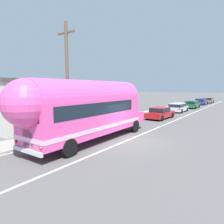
{
  "coord_description": "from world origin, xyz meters",
  "views": [
    {
      "loc": [
        6.9,
        -11.46,
        3.62
      ],
      "look_at": [
        -2.11,
        1.22,
        1.73
      ],
      "focal_mm": 31.71,
      "sensor_mm": 36.0,
      "label": 1
    }
  ],
  "objects_px": {
    "car_third": "(192,104)",
    "car_fourth": "(201,101)",
    "painted_bus": "(86,108)",
    "car_second": "(178,107)",
    "utility_pole": "(67,77)",
    "car_fifth": "(209,100)",
    "car_lead": "(160,112)"
  },
  "relations": [
    {
      "from": "car_third",
      "to": "car_fifth",
      "type": "relative_size",
      "value": 0.96
    },
    {
      "from": "car_fifth",
      "to": "utility_pole",
      "type": "bearing_deg",
      "value": -94.05
    },
    {
      "from": "car_second",
      "to": "car_third",
      "type": "bearing_deg",
      "value": 87.71
    },
    {
      "from": "utility_pole",
      "to": "car_second",
      "type": "bearing_deg",
      "value": 82.47
    },
    {
      "from": "car_lead",
      "to": "car_fourth",
      "type": "xyz_separation_m",
      "value": [
        -0.14,
        23.73,
        0.05
      ]
    },
    {
      "from": "car_fourth",
      "to": "car_fifth",
      "type": "relative_size",
      "value": 0.99
    },
    {
      "from": "utility_pole",
      "to": "car_fifth",
      "type": "bearing_deg",
      "value": 85.95
    },
    {
      "from": "car_lead",
      "to": "car_fifth",
      "type": "relative_size",
      "value": 1.02
    },
    {
      "from": "utility_pole",
      "to": "car_lead",
      "type": "relative_size",
      "value": 1.85
    },
    {
      "from": "car_fourth",
      "to": "utility_pole",
      "type": "bearing_deg",
      "value": -94.32
    },
    {
      "from": "utility_pole",
      "to": "car_third",
      "type": "bearing_deg",
      "value": 83.89
    },
    {
      "from": "painted_bus",
      "to": "car_fourth",
      "type": "bearing_deg",
      "value": 90.12
    },
    {
      "from": "utility_pole",
      "to": "car_second",
      "type": "distance_m",
      "value": 19.94
    },
    {
      "from": "utility_pole",
      "to": "car_fifth",
      "type": "xyz_separation_m",
      "value": [
        2.98,
        42.09,
        -3.64
      ]
    },
    {
      "from": "car_fifth",
      "to": "car_second",
      "type": "bearing_deg",
      "value": -91.04
    },
    {
      "from": "painted_bus",
      "to": "car_lead",
      "type": "height_order",
      "value": "painted_bus"
    },
    {
      "from": "car_lead",
      "to": "car_fourth",
      "type": "relative_size",
      "value": 1.03
    },
    {
      "from": "car_lead",
      "to": "car_fifth",
      "type": "xyz_separation_m",
      "value": [
        0.16,
        30.36,
        0.05
      ]
    },
    {
      "from": "painted_bus",
      "to": "car_third",
      "type": "xyz_separation_m",
      "value": [
        0.11,
        27.57,
        -1.51
      ]
    },
    {
      "from": "car_third",
      "to": "car_fourth",
      "type": "xyz_separation_m",
      "value": [
        -0.18,
        8.79,
        0.0
      ]
    },
    {
      "from": "car_fourth",
      "to": "car_fifth",
      "type": "height_order",
      "value": "same"
    },
    {
      "from": "utility_pole",
      "to": "car_third",
      "type": "height_order",
      "value": "utility_pole"
    },
    {
      "from": "painted_bus",
      "to": "car_fourth",
      "type": "relative_size",
      "value": 2.63
    },
    {
      "from": "car_lead",
      "to": "car_fifth",
      "type": "distance_m",
      "value": 30.36
    },
    {
      "from": "painted_bus",
      "to": "car_second",
      "type": "distance_m",
      "value": 20.39
    },
    {
      "from": "painted_bus",
      "to": "car_second",
      "type": "height_order",
      "value": "painted_bus"
    },
    {
      "from": "car_third",
      "to": "car_fourth",
      "type": "distance_m",
      "value": 8.79
    },
    {
      "from": "car_second",
      "to": "car_fourth",
      "type": "distance_m",
      "value": 16.04
    },
    {
      "from": "car_fifth",
      "to": "car_third",
      "type": "bearing_deg",
      "value": -90.45
    },
    {
      "from": "utility_pole",
      "to": "car_fifth",
      "type": "height_order",
      "value": "utility_pole"
    },
    {
      "from": "utility_pole",
      "to": "car_fourth",
      "type": "bearing_deg",
      "value": 85.68
    },
    {
      "from": "painted_bus",
      "to": "car_lead",
      "type": "relative_size",
      "value": 2.56
    }
  ]
}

